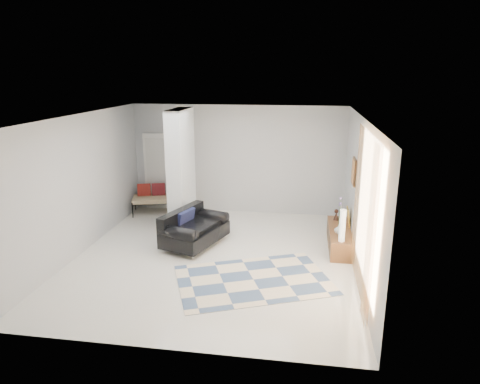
# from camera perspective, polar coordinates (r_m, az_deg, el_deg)

# --- Properties ---
(floor) EXTENTS (6.00, 6.00, 0.00)m
(floor) POSITION_cam_1_polar(r_m,az_deg,el_deg) (8.72, -3.46, -8.68)
(floor) COLOR white
(floor) RESTS_ON ground
(ceiling) EXTENTS (6.00, 6.00, 0.00)m
(ceiling) POSITION_cam_1_polar(r_m,az_deg,el_deg) (7.98, -3.80, 9.95)
(ceiling) COLOR white
(ceiling) RESTS_ON wall_back
(wall_back) EXTENTS (6.00, 0.00, 6.00)m
(wall_back) POSITION_cam_1_polar(r_m,az_deg,el_deg) (11.11, -0.33, 4.33)
(wall_back) COLOR #B7B9BB
(wall_back) RESTS_ON ground
(wall_front) EXTENTS (6.00, 0.00, 6.00)m
(wall_front) POSITION_cam_1_polar(r_m,az_deg,el_deg) (5.51, -10.32, -8.09)
(wall_front) COLOR #B7B9BB
(wall_front) RESTS_ON ground
(wall_left) EXTENTS (0.00, 6.00, 6.00)m
(wall_left) POSITION_cam_1_polar(r_m,az_deg,el_deg) (9.21, -20.58, 0.90)
(wall_left) COLOR #B7B9BB
(wall_left) RESTS_ON ground
(wall_right) EXTENTS (0.00, 6.00, 6.00)m
(wall_right) POSITION_cam_1_polar(r_m,az_deg,el_deg) (8.12, 15.69, -0.59)
(wall_right) COLOR #B7B9BB
(wall_right) RESTS_ON ground
(partition_column) EXTENTS (0.35, 1.20, 2.80)m
(partition_column) POSITION_cam_1_polar(r_m,az_deg,el_deg) (10.01, -7.84, 2.90)
(partition_column) COLOR silver
(partition_column) RESTS_ON floor
(hallway_door) EXTENTS (0.85, 0.06, 2.04)m
(hallway_door) POSITION_cam_1_polar(r_m,az_deg,el_deg) (11.66, -10.61, 2.70)
(hallway_door) COLOR white
(hallway_door) RESTS_ON floor
(curtain) EXTENTS (0.00, 2.55, 2.55)m
(curtain) POSITION_cam_1_polar(r_m,az_deg,el_deg) (7.01, 16.12, -2.79)
(curtain) COLOR #EB983E
(curtain) RESTS_ON wall_right
(wall_art) EXTENTS (0.04, 0.45, 0.55)m
(wall_art) POSITION_cam_1_polar(r_m,az_deg,el_deg) (8.97, 14.95, 2.64)
(wall_art) COLOR #3F2511
(wall_art) RESTS_ON wall_right
(media_console) EXTENTS (0.45, 1.70, 0.80)m
(media_console) POSITION_cam_1_polar(r_m,az_deg,el_deg) (9.37, 13.11, -5.93)
(media_console) COLOR brown
(media_console) RESTS_ON floor
(loveseat) EXTENTS (1.32, 1.71, 0.76)m
(loveseat) POSITION_cam_1_polar(r_m,az_deg,el_deg) (9.23, -6.33, -4.92)
(loveseat) COLOR silver
(loveseat) RESTS_ON floor
(daybed) EXTENTS (1.74, 1.11, 0.77)m
(daybed) POSITION_cam_1_polar(r_m,az_deg,el_deg) (11.45, -10.24, -0.63)
(daybed) COLOR black
(daybed) RESTS_ON floor
(area_rug) EXTENTS (3.13, 2.65, 0.01)m
(area_rug) POSITION_cam_1_polar(r_m,az_deg,el_deg) (7.83, 1.79, -11.62)
(area_rug) COLOR beige
(area_rug) RESTS_ON floor
(cylinder_lamp) EXTENTS (0.12, 0.12, 0.65)m
(cylinder_lamp) POSITION_cam_1_polar(r_m,az_deg,el_deg) (8.56, 13.50, -4.37)
(cylinder_lamp) COLOR silver
(cylinder_lamp) RESTS_ON media_console
(bronze_figurine) EXTENTS (0.13, 0.13, 0.25)m
(bronze_figurine) POSITION_cam_1_polar(r_m,az_deg,el_deg) (9.79, 12.71, -2.97)
(bronze_figurine) COLOR #311C15
(bronze_figurine) RESTS_ON media_console
(vase) EXTENTS (0.19, 0.19, 0.18)m
(vase) POSITION_cam_1_polar(r_m,az_deg,el_deg) (9.02, 13.01, -4.84)
(vase) COLOR silver
(vase) RESTS_ON media_console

